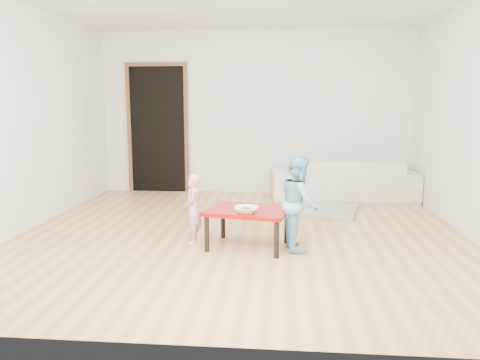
# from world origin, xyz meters

# --- Properties ---
(floor) EXTENTS (5.00, 5.00, 0.01)m
(floor) POSITION_xyz_m (0.00, 0.00, 0.00)
(floor) COLOR #B1874B
(floor) RESTS_ON ground
(back_wall) EXTENTS (5.00, 0.02, 2.60)m
(back_wall) POSITION_xyz_m (0.00, 2.50, 1.30)
(back_wall) COLOR white
(back_wall) RESTS_ON floor
(left_wall) EXTENTS (0.02, 5.00, 2.60)m
(left_wall) POSITION_xyz_m (-2.50, 0.00, 1.30)
(left_wall) COLOR white
(left_wall) RESTS_ON floor
(right_wall) EXTENTS (0.02, 5.00, 2.60)m
(right_wall) POSITION_xyz_m (2.50, 0.00, 1.30)
(right_wall) COLOR white
(right_wall) RESTS_ON floor
(doorway) EXTENTS (1.02, 0.08, 2.11)m
(doorway) POSITION_xyz_m (-1.60, 2.48, 1.02)
(doorway) COLOR brown
(doorway) RESTS_ON back_wall
(sofa) EXTENTS (2.23, 1.03, 0.63)m
(sofa) POSITION_xyz_m (1.38, 2.05, 0.32)
(sofa) COLOR #F0E2D1
(sofa) RESTS_ON floor
(cushion) EXTENTS (0.51, 0.48, 0.11)m
(cushion) POSITION_xyz_m (0.95, 1.89, 0.47)
(cushion) COLOR orange
(cushion) RESTS_ON sofa
(red_table) EXTENTS (0.91, 0.75, 0.40)m
(red_table) POSITION_xyz_m (0.11, -0.49, 0.20)
(red_table) COLOR #970808
(red_table) RESTS_ON floor
(bowl) EXTENTS (0.24, 0.24, 0.06)m
(bowl) POSITION_xyz_m (0.10, -0.66, 0.43)
(bowl) COLOR white
(bowl) RESTS_ON red_table
(broccoli) EXTENTS (0.12, 0.12, 0.06)m
(broccoli) POSITION_xyz_m (0.10, -0.66, 0.43)
(broccoli) COLOR #2D5919
(broccoli) RESTS_ON red_table
(child_pink) EXTENTS (0.22, 0.29, 0.73)m
(child_pink) POSITION_xyz_m (-0.48, -0.38, 0.37)
(child_pink) COLOR #DE6582
(child_pink) RESTS_ON floor
(child_blue) EXTENTS (0.42, 0.51, 0.95)m
(child_blue) POSITION_xyz_m (0.62, -0.49, 0.47)
(child_blue) COLOR #57A2CB
(child_blue) RESTS_ON floor
(basin) EXTENTS (0.37, 0.37, 0.11)m
(basin) POSITION_xyz_m (-0.01, 0.79, 0.06)
(basin) COLOR teal
(basin) RESTS_ON floor
(blanket) EXTENTS (1.27, 1.13, 0.05)m
(blanket) POSITION_xyz_m (0.90, 1.17, 0.03)
(blanket) COLOR beige
(blanket) RESTS_ON floor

